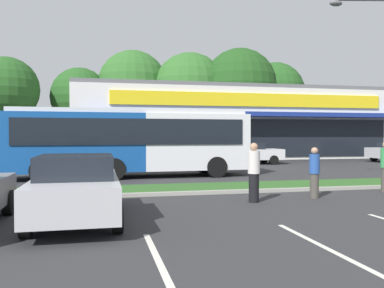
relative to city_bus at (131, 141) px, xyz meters
name	(u,v)px	position (x,y,z in m)	size (l,w,h in m)	color
grass_median	(263,186)	(4.70, -5.09, -1.70)	(56.00, 2.20, 0.12)	#2D5B23
curb_lip	(276,190)	(4.70, -6.31, -1.70)	(56.00, 0.24, 0.12)	#99968C
parking_stripe_0	(164,273)	(-0.55, -13.94, -1.76)	(0.12, 4.80, 0.01)	silver
parking_stripe_1	(341,255)	(2.52, -13.72, -1.76)	(0.12, 4.80, 0.01)	silver
storefront_building	(228,124)	(10.57, 17.69, 1.33)	(28.29, 14.90, 6.18)	silver
tree_left	(6,89)	(-10.64, 24.75, 4.86)	(6.53, 6.53, 9.90)	#473323
tree_mid_left	(80,97)	(-3.61, 27.77, 4.52)	(6.47, 6.47, 9.53)	#473323
tree_mid	(133,85)	(2.31, 27.75, 5.95)	(7.99, 7.99, 11.71)	#473323
tree_mid_right	(190,90)	(8.54, 25.49, 5.38)	(8.27, 8.27, 11.29)	#473323
tree_right	(240,85)	(13.76, 23.44, 5.79)	(8.07, 8.07, 11.60)	#473323
tree_far_right	(275,92)	(19.67, 27.27, 5.55)	(7.19, 7.19, 10.93)	#473323
city_bus	(131,141)	(0.00, 0.00, 0.00)	(11.46, 2.91, 3.25)	#144793
bus_stop_bench	(70,186)	(-2.36, -7.03, -1.26)	(1.60, 0.45, 0.95)	brown
car_2	(76,187)	(-2.02, -9.89, -0.96)	(2.01, 4.67, 1.58)	#B7B7BC
car_4	(250,153)	(8.70, 6.92, -0.98)	(4.36, 1.98, 1.53)	silver
car_5	(62,156)	(-3.75, 6.44, -1.03)	(4.32, 1.95, 1.41)	black
pedestrian_near_bench	(314,173)	(5.30, -7.89, -0.94)	(0.33, 0.33, 1.64)	#47423D
pedestrian_mid	(254,172)	(3.09, -8.24, -0.86)	(0.36, 0.36, 1.80)	black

